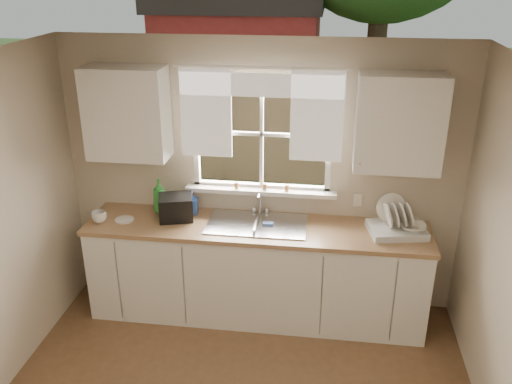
# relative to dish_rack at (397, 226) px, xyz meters

# --- Properties ---
(room_walls) EXTENTS (3.62, 4.02, 2.50)m
(room_walls) POSITION_rel_dish_rack_xyz_m (-1.21, -1.78, 0.26)
(room_walls) COLOR beige
(room_walls) RESTS_ON ground
(ceiling) EXTENTS (3.60, 4.00, 0.02)m
(ceiling) POSITION_rel_dish_rack_xyz_m (-1.21, -1.72, 1.52)
(ceiling) COLOR silver
(ceiling) RESTS_ON room_walls
(window) EXTENTS (1.38, 0.16, 1.06)m
(window) POSITION_rel_dish_rack_xyz_m (-1.21, 0.28, 0.51)
(window) COLOR white
(window) RESTS_ON room_walls
(curtains) EXTENTS (1.50, 0.03, 0.81)m
(curtains) POSITION_rel_dish_rack_xyz_m (-1.21, 0.23, 0.95)
(curtains) COLOR white
(curtains) RESTS_ON room_walls
(base_cabinets) EXTENTS (3.00, 0.62, 0.87)m
(base_cabinets) POSITION_rel_dish_rack_xyz_m (-1.21, -0.04, -0.54)
(base_cabinets) COLOR silver
(base_cabinets) RESTS_ON ground
(countertop) EXTENTS (3.04, 0.65, 0.04)m
(countertop) POSITION_rel_dish_rack_xyz_m (-1.21, -0.04, -0.09)
(countertop) COLOR #99734C
(countertop) RESTS_ON base_cabinets
(upper_cabinet_left) EXTENTS (0.70, 0.33, 0.80)m
(upper_cabinet_left) POSITION_rel_dish_rack_xyz_m (-2.36, 0.11, 0.87)
(upper_cabinet_left) COLOR silver
(upper_cabinet_left) RESTS_ON room_walls
(upper_cabinet_right) EXTENTS (0.70, 0.33, 0.80)m
(upper_cabinet_right) POSITION_rel_dish_rack_xyz_m (-0.06, 0.11, 0.87)
(upper_cabinet_right) COLOR silver
(upper_cabinet_right) RESTS_ON room_walls
(wall_outlet) EXTENTS (0.08, 0.01, 0.12)m
(wall_outlet) POSITION_rel_dish_rack_xyz_m (-0.33, 0.27, 0.10)
(wall_outlet) COLOR beige
(wall_outlet) RESTS_ON room_walls
(sill_jars) EXTENTS (0.50, 0.04, 0.06)m
(sill_jars) POSITION_rel_dish_rack_xyz_m (-1.19, 0.22, 0.20)
(sill_jars) COLOR brown
(sill_jars) RESTS_ON window
(sink) EXTENTS (0.88, 0.52, 0.40)m
(sink) POSITION_rel_dish_rack_xyz_m (-1.21, -0.00, -0.14)
(sink) COLOR #B7B7BC
(sink) RESTS_ON countertop
(dish_rack) EXTENTS (0.53, 0.44, 0.31)m
(dish_rack) POSITION_rel_dish_rack_xyz_m (0.00, 0.00, 0.00)
(dish_rack) COLOR silver
(dish_rack) RESTS_ON countertop
(bowl) EXTENTS (0.23, 0.23, 0.05)m
(bowl) POSITION_rel_dish_rack_xyz_m (0.13, -0.05, 0.02)
(bowl) COLOR white
(bowl) RESTS_ON dish_rack
(soap_bottle_a) EXTENTS (0.15, 0.15, 0.32)m
(soap_bottle_a) POSITION_rel_dish_rack_xyz_m (-2.14, 0.15, 0.09)
(soap_bottle_a) COLOR green
(soap_bottle_a) RESTS_ON countertop
(soap_bottle_b) EXTENTS (0.10, 0.11, 0.22)m
(soap_bottle_b) POSITION_rel_dish_rack_xyz_m (-1.83, 0.15, 0.04)
(soap_bottle_b) COLOR blue
(soap_bottle_b) RESTS_ON countertop
(soap_bottle_c) EXTENTS (0.14, 0.14, 0.16)m
(soap_bottle_c) POSITION_rel_dish_rack_xyz_m (-2.01, 0.14, 0.01)
(soap_bottle_c) COLOR beige
(soap_bottle_c) RESTS_ON countertop
(saucer) EXTENTS (0.17, 0.17, 0.01)m
(saucer) POSITION_rel_dish_rack_xyz_m (-2.40, -0.08, -0.06)
(saucer) COLOR silver
(saucer) RESTS_ON countertop
(cup) EXTENTS (0.16, 0.16, 0.10)m
(cup) POSITION_rel_dish_rack_xyz_m (-2.61, -0.15, -0.02)
(cup) COLOR silver
(cup) RESTS_ON countertop
(black_appliance) EXTENTS (0.36, 0.33, 0.22)m
(black_appliance) POSITION_rel_dish_rack_xyz_m (-1.95, 0.02, 0.04)
(black_appliance) COLOR black
(black_appliance) RESTS_ON countertop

